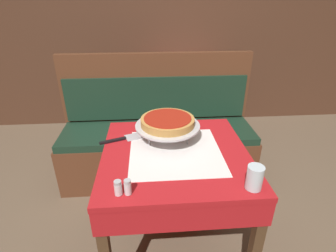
{
  "coord_description": "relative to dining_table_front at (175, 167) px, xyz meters",
  "views": [
    {
      "loc": [
        -0.13,
        -1.22,
        1.54
      ],
      "look_at": [
        -0.03,
        0.11,
        0.88
      ],
      "focal_mm": 28.0,
      "sensor_mm": 36.0,
      "label": 1
    }
  ],
  "objects": [
    {
      "name": "ground_plane",
      "position": [
        0.0,
        0.0,
        -0.67
      ],
      "size": [
        14.0,
        14.0,
        0.0
      ],
      "primitive_type": "plane",
      "color": "brown"
    },
    {
      "name": "dining_table_front",
      "position": [
        0.0,
        0.0,
        0.0
      ],
      "size": [
        0.8,
        0.8,
        0.77
      ],
      "color": "red",
      "rests_on": "ground_plane"
    },
    {
      "name": "dining_table_rear",
      "position": [
        0.27,
        1.58,
        -0.0
      ],
      "size": [
        0.77,
        0.77,
        0.77
      ],
      "color": "red",
      "rests_on": "ground_plane"
    },
    {
      "name": "booth_bench",
      "position": [
        -0.07,
        0.85,
        -0.34
      ],
      "size": [
        1.69,
        0.52,
        1.1
      ],
      "color": "brown",
      "rests_on": "ground_plane"
    },
    {
      "name": "back_wall_panel",
      "position": [
        0.0,
        2.07,
        0.53
      ],
      "size": [
        6.0,
        0.04,
        2.4
      ],
      "primitive_type": "cube",
      "color": "#4C2D1E",
      "rests_on": "ground_plane"
    },
    {
      "name": "pizza_pan_stand",
      "position": [
        -0.03,
        0.14,
        0.19
      ],
      "size": [
        0.38,
        0.38,
        0.1
      ],
      "color": "#ADADB2",
      "rests_on": "dining_table_front"
    },
    {
      "name": "deep_dish_pizza",
      "position": [
        -0.03,
        0.14,
        0.23
      ],
      "size": [
        0.31,
        0.31,
        0.05
      ],
      "color": "#C68E47",
      "rests_on": "pizza_pan_stand"
    },
    {
      "name": "pizza_server",
      "position": [
        -0.3,
        0.16,
        0.11
      ],
      "size": [
        0.25,
        0.13,
        0.01
      ],
      "color": "#BCBCC1",
      "rests_on": "dining_table_front"
    },
    {
      "name": "water_glass_near",
      "position": [
        0.31,
        -0.33,
        0.16
      ],
      "size": [
        0.07,
        0.07,
        0.11
      ],
      "color": "silver",
      "rests_on": "dining_table_front"
    },
    {
      "name": "salt_shaker",
      "position": [
        -0.28,
        -0.32,
        0.14
      ],
      "size": [
        0.03,
        0.03,
        0.07
      ],
      "color": "silver",
      "rests_on": "dining_table_front"
    },
    {
      "name": "pepper_shaker",
      "position": [
        -0.24,
        -0.32,
        0.14
      ],
      "size": [
        0.03,
        0.03,
        0.07
      ],
      "color": "silver",
      "rests_on": "dining_table_front"
    },
    {
      "name": "condiment_caddy",
      "position": [
        0.19,
        1.5,
        0.14
      ],
      "size": [
        0.13,
        0.13,
        0.14
      ],
      "color": "black",
      "rests_on": "dining_table_rear"
    }
  ]
}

